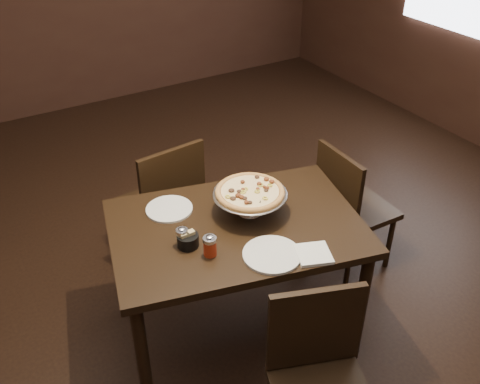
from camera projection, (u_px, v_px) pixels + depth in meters
room at (243, 104)px, 2.12m from camera, size 6.04×7.04×2.84m
dining_table at (237, 240)px, 2.60m from camera, size 1.35×1.06×0.74m
pizza_stand at (250, 192)px, 2.56m from camera, size 0.36×0.36×0.15m
parmesan_shaker at (182, 237)px, 2.39m from camera, size 0.06×0.06×0.10m
pepper_flake_shaker at (210, 246)px, 2.34m from camera, size 0.06×0.06×0.11m
packet_caddy at (188, 240)px, 2.40m from camera, size 0.10×0.10×0.08m
napkin_stack at (313, 254)px, 2.36m from camera, size 0.19×0.19×0.02m
plate_left at (169, 209)px, 2.64m from camera, size 0.23×0.23×0.01m
plate_near at (272, 255)px, 2.35m from camera, size 0.26×0.26×0.01m
serving_spatula at (262, 198)px, 2.52m from camera, size 0.15×0.15×0.02m
chair_far at (165, 201)px, 3.18m from camera, size 0.45×0.45×0.88m
chair_near at (320, 378)px, 2.16m from camera, size 0.50×0.50×0.84m
chair_side at (350, 205)px, 3.18m from camera, size 0.40×0.40×0.83m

